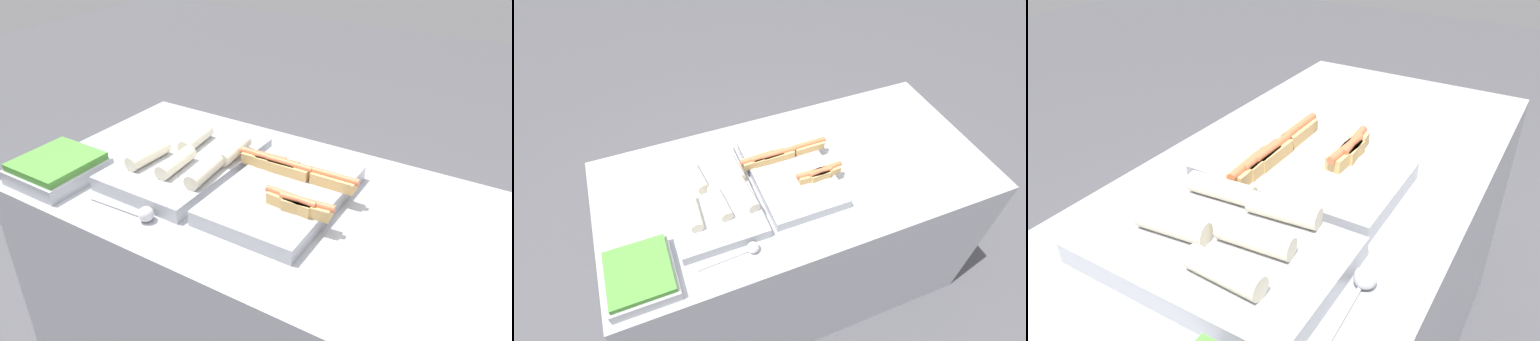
{
  "view_description": "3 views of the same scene",
  "coord_description": "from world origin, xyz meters",
  "views": [
    {
      "loc": [
        0.59,
        -1.16,
        1.79
      ],
      "look_at": [
        -0.13,
        0.0,
        1.01
      ],
      "focal_mm": 35.0,
      "sensor_mm": 36.0,
      "label": 1
    },
    {
      "loc": [
        -0.56,
        -1.1,
        2.29
      ],
      "look_at": [
        -0.13,
        0.0,
        1.01
      ],
      "focal_mm": 28.0,
      "sensor_mm": 36.0,
      "label": 2
    },
    {
      "loc": [
        -1.03,
        -0.55,
        1.64
      ],
      "look_at": [
        -0.13,
        0.0,
        1.01
      ],
      "focal_mm": 35.0,
      "sensor_mm": 36.0,
      "label": 3
    }
  ],
  "objects": [
    {
      "name": "serving_spoon_near",
      "position": [
        -0.34,
        -0.3,
        0.95
      ],
      "size": [
        0.25,
        0.05,
        0.05
      ],
      "color": "silver",
      "rests_on": "counter"
    },
    {
      "name": "counter",
      "position": [
        0.0,
        0.0,
        0.47
      ],
      "size": [
        1.79,
        0.87,
        0.93
      ],
      "color": "#A8AAB2",
      "rests_on": "ground_plane"
    },
    {
      "name": "ground_plane",
      "position": [
        0.0,
        0.0,
        0.0
      ],
      "size": [
        12.0,
        12.0,
        0.0
      ],
      "primitive_type": "plane",
      "color": "#4C4C51"
    },
    {
      "name": "tray_hotdogs",
      "position": [
        -0.03,
        0.0,
        0.96
      ],
      "size": [
        0.42,
        0.52,
        0.1
      ],
      "color": "#A8AAB2",
      "rests_on": "counter"
    },
    {
      "name": "tray_wraps",
      "position": [
        -0.4,
        -0.0,
        0.96
      ],
      "size": [
        0.36,
        0.55,
        0.1
      ],
      "color": "#A8AAB2",
      "rests_on": "counter"
    },
    {
      "name": "tray_side_front",
      "position": [
        -0.74,
        -0.27,
        0.97
      ],
      "size": [
        0.25,
        0.26,
        0.07
      ],
      "color": "#A8AAB2",
      "rests_on": "counter"
    }
  ]
}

